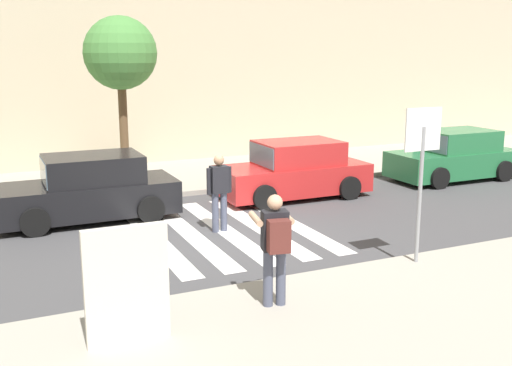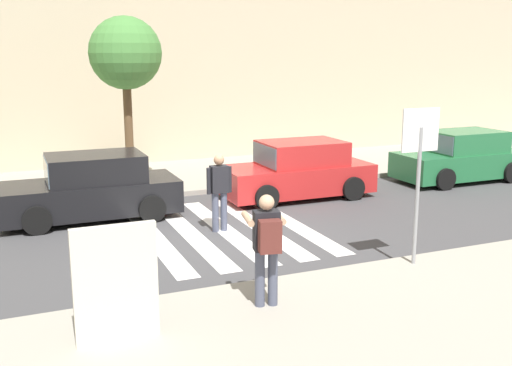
{
  "view_description": "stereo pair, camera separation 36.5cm",
  "coord_description": "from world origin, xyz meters",
  "px_view_note": "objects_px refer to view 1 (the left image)",
  "views": [
    {
      "loc": [
        -4.7,
        -11.83,
        3.9
      ],
      "look_at": [
        0.6,
        -0.2,
        1.1
      ],
      "focal_mm": 42.0,
      "sensor_mm": 36.0,
      "label": 1
    },
    {
      "loc": [
        -4.37,
        -11.97,
        3.9
      ],
      "look_at": [
        0.6,
        -0.2,
        1.1
      ],
      "focal_mm": 42.0,
      "sensor_mm": 36.0,
      "label": 2
    }
  ],
  "objects_px": {
    "pedestrian_crossing": "(219,189)",
    "parked_car_red": "(294,171)",
    "parked_car_black": "(90,190)",
    "parked_car_green": "(454,157)",
    "photographer_with_backpack": "(275,241)",
    "stop_sign": "(422,151)",
    "advertising_board": "(127,285)",
    "street_tree_center": "(120,55)"
  },
  "relations": [
    {
      "from": "pedestrian_crossing",
      "to": "parked_car_black",
      "type": "height_order",
      "value": "pedestrian_crossing"
    },
    {
      "from": "parked_car_red",
      "to": "stop_sign",
      "type": "bearing_deg",
      "value": -95.9
    },
    {
      "from": "photographer_with_backpack",
      "to": "street_tree_center",
      "type": "height_order",
      "value": "street_tree_center"
    },
    {
      "from": "photographer_with_backpack",
      "to": "parked_car_red",
      "type": "relative_size",
      "value": 0.42
    },
    {
      "from": "parked_car_black",
      "to": "parked_car_green",
      "type": "relative_size",
      "value": 1.0
    },
    {
      "from": "street_tree_center",
      "to": "advertising_board",
      "type": "relative_size",
      "value": 2.97
    },
    {
      "from": "pedestrian_crossing",
      "to": "parked_car_green",
      "type": "distance_m",
      "value": 8.93
    },
    {
      "from": "parked_car_red",
      "to": "parked_car_green",
      "type": "distance_m",
      "value": 5.63
    },
    {
      "from": "parked_car_green",
      "to": "street_tree_center",
      "type": "height_order",
      "value": "street_tree_center"
    },
    {
      "from": "parked_car_black",
      "to": "parked_car_green",
      "type": "height_order",
      "value": "same"
    },
    {
      "from": "street_tree_center",
      "to": "pedestrian_crossing",
      "type": "bearing_deg",
      "value": -78.51
    },
    {
      "from": "parked_car_black",
      "to": "parked_car_green",
      "type": "distance_m",
      "value": 11.1
    },
    {
      "from": "stop_sign",
      "to": "advertising_board",
      "type": "xyz_separation_m",
      "value": [
        -5.49,
        -0.93,
        -1.26
      ]
    },
    {
      "from": "parked_car_black",
      "to": "advertising_board",
      "type": "relative_size",
      "value": 2.56
    },
    {
      "from": "photographer_with_backpack",
      "to": "parked_car_red",
      "type": "xyz_separation_m",
      "value": [
        3.83,
        6.54,
        -0.44
      ]
    },
    {
      "from": "photographer_with_backpack",
      "to": "parked_car_black",
      "type": "relative_size",
      "value": 0.42
    },
    {
      "from": "photographer_with_backpack",
      "to": "parked_car_black",
      "type": "xyz_separation_m",
      "value": [
        -1.64,
        6.54,
        -0.44
      ]
    },
    {
      "from": "parked_car_green",
      "to": "advertising_board",
      "type": "relative_size",
      "value": 2.56
    },
    {
      "from": "photographer_with_backpack",
      "to": "parked_car_black",
      "type": "distance_m",
      "value": 6.76
    },
    {
      "from": "photographer_with_backpack",
      "to": "advertising_board",
      "type": "height_order",
      "value": "photographer_with_backpack"
    },
    {
      "from": "pedestrian_crossing",
      "to": "parked_car_red",
      "type": "relative_size",
      "value": 0.42
    },
    {
      "from": "pedestrian_crossing",
      "to": "advertising_board",
      "type": "relative_size",
      "value": 1.08
    },
    {
      "from": "stop_sign",
      "to": "parked_car_green",
      "type": "relative_size",
      "value": 0.69
    },
    {
      "from": "photographer_with_backpack",
      "to": "street_tree_center",
      "type": "bearing_deg",
      "value": 91.2
    },
    {
      "from": "street_tree_center",
      "to": "advertising_board",
      "type": "xyz_separation_m",
      "value": [
        -2.08,
        -9.5,
        -2.89
      ]
    },
    {
      "from": "stop_sign",
      "to": "parked_car_green",
      "type": "bearing_deg",
      "value": 43.2
    },
    {
      "from": "parked_car_red",
      "to": "advertising_board",
      "type": "height_order",
      "value": "advertising_board"
    },
    {
      "from": "parked_car_green",
      "to": "parked_car_red",
      "type": "bearing_deg",
      "value": 180.0
    },
    {
      "from": "parked_car_red",
      "to": "photographer_with_backpack",
      "type": "bearing_deg",
      "value": -120.33
    },
    {
      "from": "stop_sign",
      "to": "advertising_board",
      "type": "distance_m",
      "value": 5.71
    },
    {
      "from": "parked_car_green",
      "to": "advertising_board",
      "type": "bearing_deg",
      "value": -149.94
    },
    {
      "from": "photographer_with_backpack",
      "to": "advertising_board",
      "type": "xyz_separation_m",
      "value": [
        -2.27,
        -0.25,
        -0.23
      ]
    },
    {
      "from": "photographer_with_backpack",
      "to": "parked_car_green",
      "type": "relative_size",
      "value": 0.42
    },
    {
      "from": "stop_sign",
      "to": "parked_car_red",
      "type": "bearing_deg",
      "value": 84.1
    },
    {
      "from": "stop_sign",
      "to": "pedestrian_crossing",
      "type": "relative_size",
      "value": 1.63
    },
    {
      "from": "stop_sign",
      "to": "parked_car_red",
      "type": "distance_m",
      "value": 6.07
    },
    {
      "from": "stop_sign",
      "to": "photographer_with_backpack",
      "type": "xyz_separation_m",
      "value": [
        -3.22,
        -0.68,
        -1.03
      ]
    },
    {
      "from": "parked_car_black",
      "to": "parked_car_green",
      "type": "bearing_deg",
      "value": -0.0
    },
    {
      "from": "stop_sign",
      "to": "parked_car_black",
      "type": "height_order",
      "value": "stop_sign"
    },
    {
      "from": "photographer_with_backpack",
      "to": "pedestrian_crossing",
      "type": "relative_size",
      "value": 1.0
    },
    {
      "from": "photographer_with_backpack",
      "to": "parked_car_green",
      "type": "xyz_separation_m",
      "value": [
        9.46,
        6.54,
        -0.44
      ]
    },
    {
      "from": "parked_car_black",
      "to": "photographer_with_backpack",
      "type": "bearing_deg",
      "value": -75.89
    }
  ]
}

